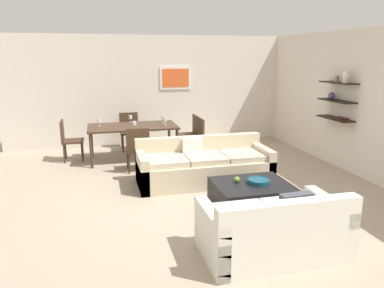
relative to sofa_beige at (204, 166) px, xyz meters
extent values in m
plane|color=tan|center=(-0.09, -0.34, -0.29)|extent=(18.00, 18.00, 0.00)
cube|color=silver|center=(0.21, 3.19, 1.06)|extent=(8.40, 0.06, 2.70)
cube|color=white|center=(0.16, 3.15, 1.37)|extent=(0.79, 0.02, 0.57)
cube|color=#E55926|center=(0.16, 3.13, 1.37)|extent=(0.67, 0.01, 0.45)
cube|color=silver|center=(2.94, 0.26, 1.06)|extent=(0.06, 8.20, 2.70)
cube|color=black|center=(2.77, 0.25, 1.41)|extent=(0.28, 0.90, 0.02)
cube|color=black|center=(2.77, 0.25, 1.06)|extent=(0.28, 0.90, 0.02)
cube|color=black|center=(2.77, 0.25, 0.71)|extent=(0.28, 0.90, 0.02)
cylinder|color=silver|center=(2.77, 0.05, 1.53)|extent=(0.10, 0.10, 0.22)
sphere|color=#4C518C|center=(2.77, 0.43, 1.14)|extent=(0.14, 0.14, 0.14)
cylinder|color=olive|center=(2.77, 0.30, 1.48)|extent=(0.07, 0.07, 0.12)
cube|color=#4C1E19|center=(2.77, 0.10, 0.74)|extent=(0.20, 0.28, 0.03)
cube|color=beige|center=(0.00, -0.04, -0.08)|extent=(2.35, 0.90, 0.42)
cube|color=beige|center=(0.00, 0.33, 0.31)|extent=(2.35, 0.16, 0.36)
cube|color=beige|center=(-1.10, -0.04, 0.01)|extent=(0.14, 0.90, 0.60)
cube|color=beige|center=(1.10, -0.04, 0.01)|extent=(0.14, 0.90, 0.60)
cube|color=beige|center=(-0.69, -0.08, 0.18)|extent=(0.67, 0.70, 0.10)
cube|color=beige|center=(0.00, -0.08, 0.18)|extent=(0.67, 0.70, 0.10)
cube|color=beige|center=(0.69, -0.08, 0.18)|extent=(0.67, 0.70, 0.10)
cube|color=white|center=(-0.17, 0.15, 0.31)|extent=(0.37, 0.17, 0.36)
cube|color=silver|center=(0.08, -2.54, -0.08)|extent=(1.59, 0.90, 0.42)
cube|color=silver|center=(0.08, -2.91, 0.31)|extent=(1.59, 0.16, 0.36)
cube|color=silver|center=(0.80, -2.54, 0.01)|extent=(0.14, 0.90, 0.60)
cube|color=silver|center=(-0.65, -2.54, 0.01)|extent=(0.14, 0.90, 0.60)
cube|color=silver|center=(0.40, -2.50, 0.18)|extent=(0.63, 0.70, 0.10)
cube|color=silver|center=(-0.25, -2.50, 0.18)|extent=(0.63, 0.70, 0.10)
cube|color=#4C4C56|center=(0.25, -2.73, 0.31)|extent=(0.37, 0.14, 0.36)
cube|color=black|center=(0.38, -1.27, -0.10)|extent=(1.10, 0.92, 0.38)
cylinder|color=navy|center=(0.47, -1.29, 0.12)|extent=(0.33, 0.33, 0.06)
torus|color=navy|center=(0.47, -1.29, 0.15)|extent=(0.33, 0.33, 0.02)
sphere|color=#669E2D|center=(0.17, -1.18, 0.13)|extent=(0.09, 0.09, 0.09)
cube|color=#422D1E|center=(-1.07, 1.82, 0.44)|extent=(1.88, 1.01, 0.04)
cylinder|color=#422D1E|center=(-1.95, 1.37, 0.06)|extent=(0.06, 0.06, 0.71)
cylinder|color=#422D1E|center=(-0.19, 1.37, 0.06)|extent=(0.06, 0.06, 0.71)
cylinder|color=#422D1E|center=(-1.95, 2.26, 0.06)|extent=(0.06, 0.06, 0.71)
cylinder|color=#422D1E|center=(-0.19, 2.26, 0.06)|extent=(0.06, 0.06, 0.71)
cube|color=#422D1E|center=(-1.07, 2.64, 0.14)|extent=(0.44, 0.44, 0.04)
cube|color=#422D1E|center=(-1.07, 2.84, 0.37)|extent=(0.44, 0.04, 0.43)
cylinder|color=#422D1E|center=(-1.25, 2.46, -0.09)|extent=(0.04, 0.04, 0.41)
cylinder|color=#422D1E|center=(-0.89, 2.46, -0.09)|extent=(0.04, 0.04, 0.41)
cylinder|color=#422D1E|center=(-1.25, 2.82, -0.09)|extent=(0.04, 0.04, 0.41)
cylinder|color=#422D1E|center=(-0.89, 2.82, -0.09)|extent=(0.04, 0.04, 0.41)
cube|color=#422D1E|center=(-1.07, 0.99, 0.14)|extent=(0.44, 0.44, 0.04)
cube|color=#422D1E|center=(-1.07, 0.79, 0.37)|extent=(0.44, 0.04, 0.43)
cylinder|color=#422D1E|center=(-0.89, 1.17, -0.09)|extent=(0.04, 0.04, 0.41)
cylinder|color=#422D1E|center=(-1.25, 1.17, -0.09)|extent=(0.04, 0.04, 0.41)
cylinder|color=#422D1E|center=(-0.89, 0.81, -0.09)|extent=(0.04, 0.04, 0.41)
cylinder|color=#422D1E|center=(-1.25, 0.81, -0.09)|extent=(0.04, 0.04, 0.41)
cube|color=#422D1E|center=(0.19, 2.04, 0.14)|extent=(0.44, 0.44, 0.04)
cube|color=#422D1E|center=(0.39, 2.04, 0.37)|extent=(0.04, 0.44, 0.43)
cylinder|color=#422D1E|center=(0.01, 2.22, -0.09)|extent=(0.04, 0.04, 0.41)
cylinder|color=#422D1E|center=(0.01, 1.86, -0.09)|extent=(0.04, 0.04, 0.41)
cylinder|color=#422D1E|center=(0.37, 2.22, -0.09)|extent=(0.04, 0.04, 0.41)
cylinder|color=#422D1E|center=(0.37, 1.86, -0.09)|extent=(0.04, 0.04, 0.41)
cube|color=#422D1E|center=(0.19, 1.59, 0.14)|extent=(0.44, 0.44, 0.04)
cube|color=#422D1E|center=(0.39, 1.59, 0.37)|extent=(0.04, 0.44, 0.43)
cylinder|color=#422D1E|center=(0.01, 1.77, -0.09)|extent=(0.04, 0.04, 0.41)
cylinder|color=#422D1E|center=(0.01, 1.41, -0.09)|extent=(0.04, 0.04, 0.41)
cylinder|color=#422D1E|center=(0.37, 1.77, -0.09)|extent=(0.04, 0.04, 0.41)
cylinder|color=#422D1E|center=(0.37, 1.41, -0.09)|extent=(0.04, 0.04, 0.41)
cube|color=#422D1E|center=(-2.33, 2.04, 0.14)|extent=(0.44, 0.44, 0.04)
cube|color=#422D1E|center=(-2.53, 2.04, 0.37)|extent=(0.04, 0.44, 0.43)
cylinder|color=#422D1E|center=(-2.15, 1.86, -0.09)|extent=(0.04, 0.04, 0.41)
cylinder|color=#422D1E|center=(-2.15, 2.22, -0.09)|extent=(0.04, 0.04, 0.41)
cylinder|color=#422D1E|center=(-2.51, 1.86, -0.09)|extent=(0.04, 0.04, 0.41)
cylinder|color=#422D1E|center=(-2.51, 2.22, -0.09)|extent=(0.04, 0.04, 0.41)
cylinder|color=silver|center=(-0.38, 1.94, 0.46)|extent=(0.06, 0.06, 0.01)
cylinder|color=silver|center=(-0.38, 1.94, 0.50)|extent=(0.01, 0.01, 0.08)
cylinder|color=silver|center=(-0.38, 1.94, 0.59)|extent=(0.08, 0.08, 0.09)
cylinder|color=silver|center=(-1.76, 1.94, 0.46)|extent=(0.06, 0.06, 0.01)
cylinder|color=silver|center=(-1.76, 1.94, 0.50)|extent=(0.01, 0.01, 0.07)
cylinder|color=silver|center=(-1.76, 1.94, 0.58)|extent=(0.07, 0.07, 0.09)
cylinder|color=silver|center=(-1.07, 1.37, 0.46)|extent=(0.06, 0.06, 0.01)
cylinder|color=silver|center=(-1.07, 1.37, 0.51)|extent=(0.01, 0.01, 0.09)
cylinder|color=silver|center=(-1.07, 1.37, 0.59)|extent=(0.08, 0.08, 0.08)
cylinder|color=silver|center=(-1.07, 2.26, 0.46)|extent=(0.06, 0.06, 0.01)
cylinder|color=silver|center=(-1.07, 2.26, 0.50)|extent=(0.01, 0.01, 0.07)
cylinder|color=silver|center=(-1.07, 2.26, 0.57)|extent=(0.07, 0.07, 0.08)
cylinder|color=silver|center=(-0.38, 1.69, 0.46)|extent=(0.06, 0.06, 0.01)
cylinder|color=silver|center=(-0.38, 1.69, 0.50)|extent=(0.01, 0.01, 0.07)
cylinder|color=silver|center=(-0.38, 1.69, 0.57)|extent=(0.06, 0.06, 0.08)
camera|label=1|loc=(-1.76, -6.06, 1.93)|focal=34.64mm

